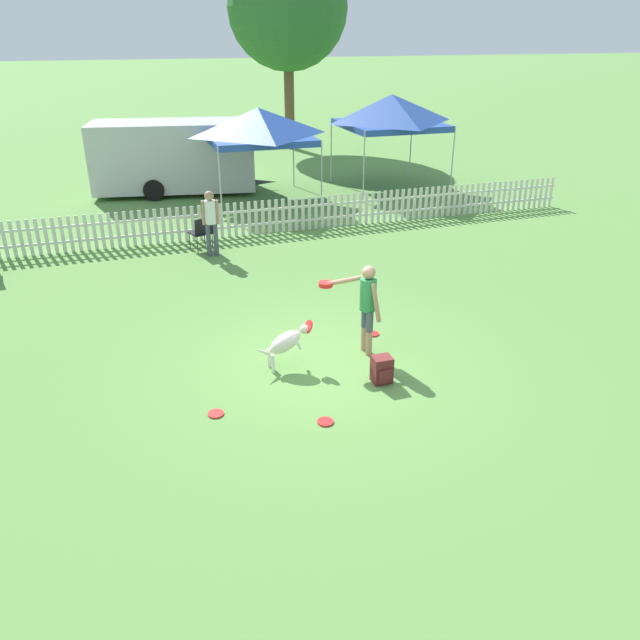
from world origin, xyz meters
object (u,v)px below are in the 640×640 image
(folding_chair_blue_left, at_px, (202,231))
(equipment_trailer, at_px, (174,156))
(frisbee_midfield, at_px, (373,334))
(tree_left_grove, at_px, (287,8))
(canopy_tent_main, at_px, (258,125))
(leaping_dog, at_px, (286,342))
(frisbee_near_handler, at_px, (216,414))
(backpack_on_grass, at_px, (382,370))
(canopy_tent_secondary, at_px, (391,111))
(frisbee_near_dog, at_px, (325,422))
(spectator_standing, at_px, (211,217))
(handler_person, at_px, (365,300))

(folding_chair_blue_left, xyz_separation_m, equipment_trailer, (0.09, 6.55, 0.71))
(frisbee_midfield, bearing_deg, equipment_trailer, 99.89)
(tree_left_grove, bearing_deg, folding_chair_blue_left, -114.06)
(canopy_tent_main, height_order, equipment_trailer, canopy_tent_main)
(equipment_trailer, bearing_deg, frisbee_midfield, -70.01)
(leaping_dog, relative_size, folding_chair_blue_left, 1.17)
(folding_chair_blue_left, xyz_separation_m, tree_left_grove, (6.18, 13.84, 5.42))
(leaping_dog, height_order, frisbee_near_handler, leaping_dog)
(frisbee_midfield, relative_size, tree_left_grove, 0.03)
(backpack_on_grass, xyz_separation_m, folding_chair_blue_left, (-1.72, 7.39, 0.31))
(canopy_tent_secondary, xyz_separation_m, tree_left_grove, (-1.04, 9.02, 3.35))
(frisbee_near_handler, bearing_deg, frisbee_midfield, 28.36)
(frisbee_midfield, bearing_deg, leaping_dog, -159.70)
(frisbee_near_dog, bearing_deg, frisbee_midfield, 54.29)
(spectator_standing, bearing_deg, frisbee_near_handler, 86.99)
(canopy_tent_secondary, bearing_deg, frisbee_near_handler, -123.56)
(frisbee_near_dog, distance_m, equipment_trailer, 14.80)
(leaping_dog, height_order, folding_chair_blue_left, folding_chair_blue_left)
(folding_chair_blue_left, relative_size, spectator_standing, 0.54)
(folding_chair_blue_left, bearing_deg, spectator_standing, 90.89)
(handler_person, distance_m, equipment_trailer, 13.04)
(frisbee_near_dog, height_order, equipment_trailer, equipment_trailer)
(frisbee_midfield, xyz_separation_m, canopy_tent_secondary, (4.98, 10.59, 2.58))
(frisbee_midfield, distance_m, backpack_on_grass, 1.71)
(canopy_tent_main, xyz_separation_m, equipment_trailer, (-2.50, 1.93, -1.14))
(handler_person, bearing_deg, frisbee_midfield, -38.09)
(frisbee_near_dog, bearing_deg, leaping_dog, 92.86)
(frisbee_near_dog, relative_size, tree_left_grove, 0.03)
(frisbee_near_dog, distance_m, folding_chair_blue_left, 8.23)
(frisbee_near_dog, relative_size, folding_chair_blue_left, 0.27)
(frisbee_midfield, height_order, canopy_tent_secondary, canopy_tent_secondary)
(backpack_on_grass, bearing_deg, equipment_trailer, 96.66)
(frisbee_near_handler, xyz_separation_m, tree_left_grove, (7.13, 21.34, 5.93))
(handler_person, bearing_deg, leaping_dog, 90.45)
(frisbee_near_handler, relative_size, backpack_on_grass, 0.54)
(canopy_tent_secondary, height_order, tree_left_grove, tree_left_grove)
(handler_person, bearing_deg, canopy_tent_secondary, -28.60)
(frisbee_near_handler, xyz_separation_m, frisbee_midfield, (3.19, 1.72, 0.00))
(leaping_dog, xyz_separation_m, canopy_tent_secondary, (6.80, 11.27, 2.13))
(leaping_dog, distance_m, frisbee_near_handler, 1.78)
(backpack_on_grass, relative_size, canopy_tent_secondary, 0.14)
(leaping_dog, bearing_deg, canopy_tent_secondary, 146.03)
(frisbee_midfield, bearing_deg, folding_chair_blue_left, 111.20)
(frisbee_midfield, relative_size, backpack_on_grass, 0.54)
(frisbee_near_handler, relative_size, tree_left_grove, 0.03)
(frisbee_near_handler, xyz_separation_m, frisbee_near_dog, (1.46, -0.69, 0.00))
(frisbee_midfield, height_order, canopy_tent_main, canopy_tent_main)
(leaping_dog, relative_size, canopy_tent_secondary, 0.32)
(frisbee_near_handler, xyz_separation_m, spectator_standing, (1.13, 7.03, 0.97))
(backpack_on_grass, bearing_deg, frisbee_near_handler, -177.67)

